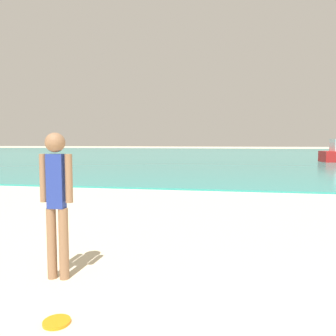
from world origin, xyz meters
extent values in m
cube|color=teal|center=(0.00, 42.82, 0.03)|extent=(160.00, 60.00, 0.06)
cylinder|color=#936B4C|center=(-0.79, 6.18, 0.38)|extent=(0.10, 0.10, 0.77)
cylinder|color=#936B4C|center=(-0.66, 6.19, 0.38)|extent=(0.10, 0.10, 0.77)
cube|color=#233899|center=(-0.72, 6.18, 1.05)|extent=(0.18, 0.12, 0.57)
sphere|color=#936B4C|center=(-0.72, 6.18, 1.46)|extent=(0.21, 0.21, 0.21)
cylinder|color=#936B4C|center=(-0.87, 6.18, 1.08)|extent=(0.08, 0.08, 0.51)
cylinder|color=#936B4C|center=(-0.58, 6.19, 1.08)|extent=(0.08, 0.08, 0.51)
cylinder|color=orange|center=(-0.29, 5.35, 0.01)|extent=(0.22, 0.22, 0.03)
camera|label=1|loc=(1.04, 2.97, 1.47)|focal=35.63mm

